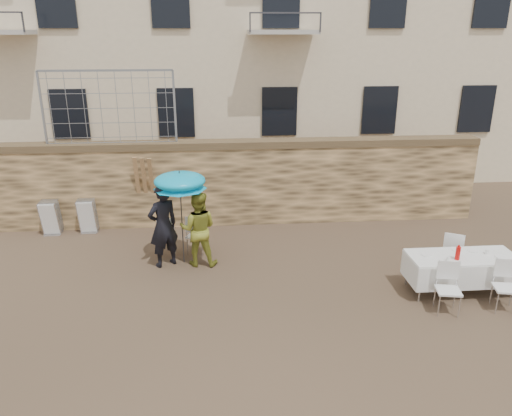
{
  "coord_description": "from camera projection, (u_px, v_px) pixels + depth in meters",
  "views": [
    {
      "loc": [
        -0.39,
        -7.61,
        4.96
      ],
      "look_at": [
        0.4,
        2.2,
        1.4
      ],
      "focal_mm": 35.0,
      "sensor_mm": 36.0,
      "label": 1
    }
  ],
  "objects": [
    {
      "name": "wood_planks",
      "position": [
        151.0,
        192.0,
        12.8
      ],
      "size": [
        0.7,
        0.2,
        2.0
      ],
      "primitive_type": null,
      "color": "#A37749",
      "rests_on": "ground"
    },
    {
      "name": "soda_bottle",
      "position": [
        458.0,
        253.0,
        9.52
      ],
      "size": [
        0.09,
        0.09,
        0.26
      ],
      "primitive_type": "cylinder",
      "color": "red",
      "rests_on": "banquet_table"
    },
    {
      "name": "ground",
      "position": [
        244.0,
        325.0,
        8.85
      ],
      "size": [
        80.0,
        80.0,
        0.0
      ],
      "primitive_type": "plane",
      "color": "brown",
      "rests_on": "ground"
    },
    {
      "name": "chair_stack_left",
      "position": [
        53.0,
        215.0,
        12.73
      ],
      "size": [
        0.46,
        0.47,
        0.92
      ],
      "primitive_type": null,
      "color": "white",
      "rests_on": "ground"
    },
    {
      "name": "man_suit",
      "position": [
        163.0,
        226.0,
        10.76
      ],
      "size": [
        0.82,
        0.74,
        1.87
      ],
      "primitive_type": "imported",
      "rotation": [
        0.0,
        0.0,
        3.71
      ],
      "color": "black",
      "rests_on": "ground"
    },
    {
      "name": "woman_dress",
      "position": [
        198.0,
        229.0,
        10.85
      ],
      "size": [
        0.88,
        0.72,
        1.68
      ],
      "primitive_type": "imported",
      "rotation": [
        0.0,
        0.0,
        3.03
      ],
      "color": "gold",
      "rests_on": "ground"
    },
    {
      "name": "umbrella",
      "position": [
        180.0,
        184.0,
        10.58
      ],
      "size": [
        1.15,
        1.15,
        1.96
      ],
      "color": "#3F3F44",
      "rests_on": "ground"
    },
    {
      "name": "table_chair_front_left",
      "position": [
        449.0,
        289.0,
        9.07
      ],
      "size": [
        0.56,
        0.56,
        0.96
      ],
      "primitive_type": null,
      "rotation": [
        0.0,
        0.0,
        -0.18
      ],
      "color": "white",
      "rests_on": "ground"
    },
    {
      "name": "chair_stack_right",
      "position": [
        89.0,
        214.0,
        12.8
      ],
      "size": [
        0.46,
        0.4,
        0.92
      ],
      "primitive_type": null,
      "color": "white",
      "rests_on": "ground"
    },
    {
      "name": "stone_wall",
      "position": [
        232.0,
        183.0,
        13.16
      ],
      "size": [
        13.0,
        0.5,
        2.2
      ],
      "primitive_type": "cube",
      "color": "olive",
      "rests_on": "ground"
    },
    {
      "name": "couple_chair_left",
      "position": [
        167.0,
        235.0,
        11.43
      ],
      "size": [
        0.5,
        0.5,
        0.96
      ],
      "primitive_type": null,
      "rotation": [
        0.0,
        0.0,
        3.18
      ],
      "color": "white",
      "rests_on": "ground"
    },
    {
      "name": "couple_chair_right",
      "position": [
        197.0,
        234.0,
        11.49
      ],
      "size": [
        0.63,
        0.63,
        0.96
      ],
      "primitive_type": null,
      "rotation": [
        0.0,
        0.0,
        2.74
      ],
      "color": "white",
      "rests_on": "ground"
    },
    {
      "name": "table_chair_back",
      "position": [
        453.0,
        252.0,
        10.59
      ],
      "size": [
        0.65,
        0.65,
        0.96
      ],
      "primitive_type": null,
      "rotation": [
        0.0,
        0.0,
        2.64
      ],
      "color": "white",
      "rests_on": "ground"
    },
    {
      "name": "banquet_table",
      "position": [
        463.0,
        258.0,
        9.74
      ],
      "size": [
        2.1,
        0.85,
        0.78
      ],
      "color": "white",
      "rests_on": "ground"
    },
    {
      "name": "chain_link_fence",
      "position": [
        109.0,
        108.0,
        12.25
      ],
      "size": [
        3.2,
        0.06,
        1.8
      ],
      "primitive_type": null,
      "color": "gray",
      "rests_on": "stone_wall"
    },
    {
      "name": "table_chair_front_right",
      "position": [
        506.0,
        287.0,
        9.16
      ],
      "size": [
        0.57,
        0.57,
        0.96
      ],
      "primitive_type": null,
      "rotation": [
        0.0,
        0.0,
        -0.2
      ],
      "color": "white",
      "rests_on": "ground"
    }
  ]
}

